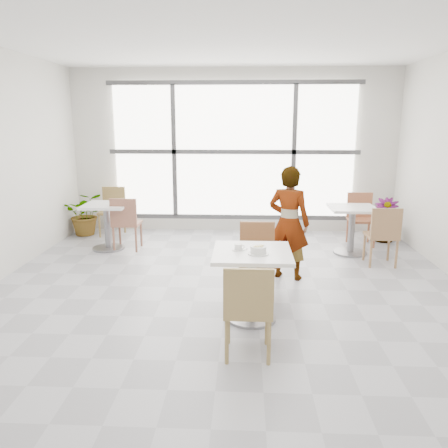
{
  "coord_description": "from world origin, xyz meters",
  "views": [
    {
      "loc": [
        0.21,
        -4.8,
        2.05
      ],
      "look_at": [
        0.0,
        -0.3,
        1.0
      ],
      "focal_mm": 35.51,
      "sensor_mm": 36.0,
      "label": 1
    }
  ],
  "objects_px": {
    "bg_chair_right_far": "(360,215)",
    "main_table": "(252,272)",
    "bg_chair_left_near": "(126,220)",
    "chair_near": "(248,306)",
    "bg_chair_right_near": "(383,232)",
    "coffee_cup": "(239,247)",
    "bg_chair_left_far": "(113,207)",
    "bg_table_left": "(107,220)",
    "bg_table_right": "(352,224)",
    "person": "(289,223)",
    "plant_left": "(86,214)",
    "plant_right": "(385,220)",
    "chair_far": "(257,254)",
    "oatmeal_bowl": "(258,250)"
  },
  "relations": [
    {
      "from": "oatmeal_bowl",
      "to": "bg_table_left",
      "type": "distance_m",
      "value": 3.57
    },
    {
      "from": "bg_chair_left_far",
      "to": "chair_near",
      "type": "bearing_deg",
      "value": -60.37
    },
    {
      "from": "chair_near",
      "to": "plant_left",
      "type": "distance_m",
      "value": 5.19
    },
    {
      "from": "bg_chair_right_near",
      "to": "plant_left",
      "type": "xyz_separation_m",
      "value": [
        -4.89,
        1.6,
        -0.1
      ]
    },
    {
      "from": "chair_near",
      "to": "plant_left",
      "type": "bearing_deg",
      "value": -55.29
    },
    {
      "from": "bg_chair_left_near",
      "to": "bg_chair_left_far",
      "type": "xyz_separation_m",
      "value": [
        -0.52,
        1.06,
        0.0
      ]
    },
    {
      "from": "chair_near",
      "to": "bg_table_right",
      "type": "distance_m",
      "value": 3.67
    },
    {
      "from": "person",
      "to": "bg_chair_right_near",
      "type": "height_order",
      "value": "person"
    },
    {
      "from": "main_table",
      "to": "person",
      "type": "height_order",
      "value": "person"
    },
    {
      "from": "oatmeal_bowl",
      "to": "bg_chair_right_far",
      "type": "height_order",
      "value": "bg_chair_right_far"
    },
    {
      "from": "bg_table_left",
      "to": "plant_right",
      "type": "xyz_separation_m",
      "value": [
        4.66,
        0.71,
        -0.11
      ]
    },
    {
      "from": "bg_chair_right_far",
      "to": "plant_right",
      "type": "distance_m",
      "value": 0.52
    },
    {
      "from": "bg_chair_right_far",
      "to": "bg_chair_left_near",
      "type": "bearing_deg",
      "value": -171.29
    },
    {
      "from": "chair_near",
      "to": "plant_right",
      "type": "xyz_separation_m",
      "value": [
        2.39,
        4.06,
        -0.12
      ]
    },
    {
      "from": "plant_left",
      "to": "bg_table_left",
      "type": "bearing_deg",
      "value": -53.23
    },
    {
      "from": "bg_table_left",
      "to": "bg_table_right",
      "type": "distance_m",
      "value": 3.91
    },
    {
      "from": "oatmeal_bowl",
      "to": "plant_left",
      "type": "distance_m",
      "value": 4.71
    },
    {
      "from": "bg_chair_right_far",
      "to": "main_table",
      "type": "bearing_deg",
      "value": -121.45
    },
    {
      "from": "oatmeal_bowl",
      "to": "bg_chair_left_near",
      "type": "bearing_deg",
      "value": 128.48
    },
    {
      "from": "coffee_cup",
      "to": "plant_right",
      "type": "xyz_separation_m",
      "value": [
        2.49,
        3.23,
        -0.4
      ]
    },
    {
      "from": "bg_chair_left_near",
      "to": "chair_near",
      "type": "bearing_deg",
      "value": 120.69
    },
    {
      "from": "plant_right",
      "to": "main_table",
      "type": "bearing_deg",
      "value": -125.78
    },
    {
      "from": "chair_far",
      "to": "bg_chair_right_far",
      "type": "distance_m",
      "value": 2.95
    },
    {
      "from": "chair_far",
      "to": "bg_chair_right_far",
      "type": "xyz_separation_m",
      "value": [
        1.8,
        2.34,
        0.0
      ]
    },
    {
      "from": "oatmeal_bowl",
      "to": "bg_table_right",
      "type": "height_order",
      "value": "oatmeal_bowl"
    },
    {
      "from": "chair_near",
      "to": "bg_chair_right_near",
      "type": "relative_size",
      "value": 1.0
    },
    {
      "from": "chair_near",
      "to": "bg_chair_left_far",
      "type": "relative_size",
      "value": 1.0
    },
    {
      "from": "chair_near",
      "to": "bg_chair_right_far",
      "type": "distance_m",
      "value": 4.32
    },
    {
      "from": "chair_far",
      "to": "coffee_cup",
      "type": "xyz_separation_m",
      "value": [
        -0.21,
        -0.7,
        0.28
      ]
    },
    {
      "from": "coffee_cup",
      "to": "bg_chair_left_far",
      "type": "distance_m",
      "value": 4.24
    },
    {
      "from": "chair_near",
      "to": "oatmeal_bowl",
      "type": "xyz_separation_m",
      "value": [
        0.1,
        0.7,
        0.29
      ]
    },
    {
      "from": "chair_near",
      "to": "bg_chair_right_near",
      "type": "height_order",
      "value": "same"
    },
    {
      "from": "bg_chair_left_far",
      "to": "bg_chair_right_far",
      "type": "bearing_deg",
      "value": -6.09
    },
    {
      "from": "bg_chair_left_near",
      "to": "bg_chair_right_far",
      "type": "xyz_separation_m",
      "value": [
        3.86,
        0.59,
        0.0
      ]
    },
    {
      "from": "bg_chair_left_near",
      "to": "bg_chair_right_near",
      "type": "relative_size",
      "value": 1.0
    },
    {
      "from": "chair_near",
      "to": "bg_table_right",
      "type": "bearing_deg",
      "value": -116.59
    },
    {
      "from": "main_table",
      "to": "bg_chair_right_far",
      "type": "xyz_separation_m",
      "value": [
        1.88,
        3.07,
        -0.02
      ]
    },
    {
      "from": "chair_near",
      "to": "oatmeal_bowl",
      "type": "relative_size",
      "value": 4.14
    },
    {
      "from": "main_table",
      "to": "bg_chair_left_far",
      "type": "height_order",
      "value": "bg_chair_left_far"
    },
    {
      "from": "coffee_cup",
      "to": "person",
      "type": "relative_size",
      "value": 0.11
    },
    {
      "from": "main_table",
      "to": "coffee_cup",
      "type": "bearing_deg",
      "value": 168.48
    },
    {
      "from": "chair_near",
      "to": "bg_table_right",
      "type": "relative_size",
      "value": 1.16
    },
    {
      "from": "person",
      "to": "bg_table_left",
      "type": "bearing_deg",
      "value": -1.68
    },
    {
      "from": "chair_far",
      "to": "bg_table_right",
      "type": "distance_m",
      "value": 2.32
    },
    {
      "from": "bg_chair_left_far",
      "to": "bg_chair_right_near",
      "type": "relative_size",
      "value": 1.0
    },
    {
      "from": "bg_chair_left_far",
      "to": "bg_table_left",
      "type": "bearing_deg",
      "value": -78.78
    },
    {
      "from": "bg_table_left",
      "to": "plant_right",
      "type": "bearing_deg",
      "value": 8.62
    },
    {
      "from": "oatmeal_bowl",
      "to": "person",
      "type": "bearing_deg",
      "value": 72.77
    },
    {
      "from": "plant_left",
      "to": "chair_near",
      "type": "bearing_deg",
      "value": -55.29
    },
    {
      "from": "bg_table_right",
      "to": "bg_chair_left_far",
      "type": "bearing_deg",
      "value": 165.57
    }
  ]
}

